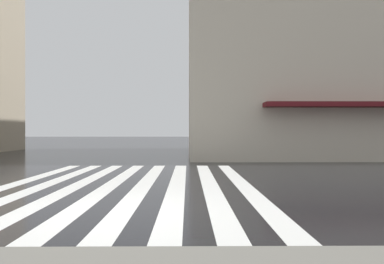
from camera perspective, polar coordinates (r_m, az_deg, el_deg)
The scene contains 3 objects.
ground_plane at distance 8.34m, azimuth -10.67°, elevation -11.18°, with size 220.00×220.00×0.00m, color black.
zebra_crossing at distance 12.30m, azimuth -9.23°, elevation -7.50°, with size 13.00×7.50×0.01m.
haussmann_block_corner at distance 33.34m, azimuth 23.02°, elevation 16.12°, with size 18.85×25.47×22.13m.
Camera 1 is at (-8.05, -1.44, 1.63)m, focal length 36.75 mm.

